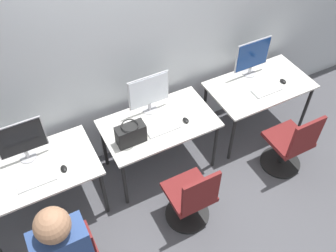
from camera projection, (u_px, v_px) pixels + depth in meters
name	position (u px, v px, depth m)	size (l,w,h in m)	color
ground_plane	(174.00, 186.00, 4.35)	(20.00, 20.00, 0.00)	#4C4C51
wall_back	(137.00, 48.00, 3.83)	(12.00, 0.05, 2.80)	#B7BCC1
desk_left	(35.00, 175.00, 3.65)	(1.22, 0.71, 0.73)	silver
monitor_left	(21.00, 140.00, 3.52)	(0.47, 0.16, 0.47)	#B2B2B7
keyboard_left	(36.00, 180.00, 3.50)	(0.37, 0.16, 0.02)	silver
mouse_left	(64.00, 169.00, 3.59)	(0.06, 0.09, 0.03)	black
desk_center	(159.00, 127.00, 4.08)	(1.22, 0.71, 0.73)	silver
monitor_center	(149.00, 93.00, 3.98)	(0.47, 0.16, 0.47)	#B2B2B7
keyboard_center	(163.00, 128.00, 3.96)	(0.37, 0.16, 0.02)	silver
mouse_center	(186.00, 120.00, 4.03)	(0.06, 0.09, 0.03)	black
office_chair_center	(191.00, 200.00, 3.79)	(0.48, 0.48, 0.91)	black
desk_right	(259.00, 89.00, 4.51)	(1.22, 0.71, 0.73)	silver
monitor_right	(252.00, 57.00, 4.41)	(0.47, 0.16, 0.47)	#B2B2B7
keyboard_right	(267.00, 90.00, 4.38)	(0.37, 0.16, 0.02)	silver
mouse_right	(283.00, 81.00, 4.48)	(0.06, 0.09, 0.03)	black
office_chair_right	(290.00, 146.00, 4.27)	(0.48, 0.48, 0.91)	black
handbag	(131.00, 134.00, 3.76)	(0.30, 0.18, 0.25)	black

